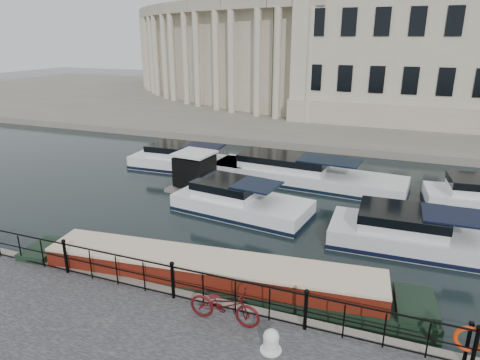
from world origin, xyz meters
The scene contains 10 objects.
ground_plane centered at (0.00, 0.00, 0.00)m, with size 160.00×160.00×0.00m, color black.
far_bank centered at (0.00, 39.00, 0.28)m, with size 120.00×42.00×0.55m, color #6B665B.
railing centered at (0.00, -2.25, 1.20)m, with size 24.14×0.14×1.22m.
civic_building centered at (-1.00, 34.71, 7.04)m, with size 53.55×31.84×16.85m.
bicycle centered at (1.87, -2.74, 1.08)m, with size 0.71×2.03×1.07m, color #4D0D0F.
mooring_bollard centered at (3.40, -3.38, 0.84)m, with size 0.54×0.54×0.61m.
life_ring_post centered at (7.86, -2.17, 1.27)m, with size 0.70×0.19×1.15m.
narrowboat centered at (0.50, -0.77, 0.37)m, with size 14.04×3.29×1.51m.
harbour_hut centered at (-4.39, 7.86, 0.95)m, with size 2.83×2.43×2.16m.
cabin_cruisers centered at (1.85, 8.86, 0.37)m, with size 24.12×9.26×1.99m.
Camera 1 is at (5.83, -11.81, 8.03)m, focal length 32.00 mm.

